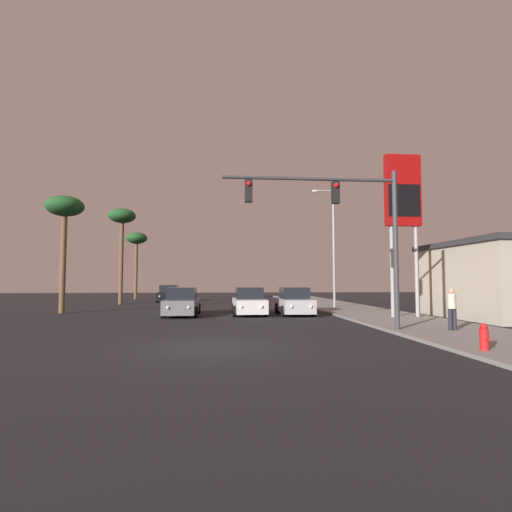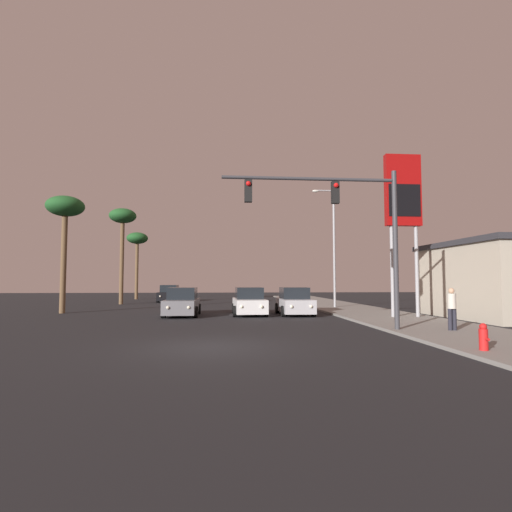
{
  "view_description": "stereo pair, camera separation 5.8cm",
  "coord_description": "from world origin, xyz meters",
  "px_view_note": "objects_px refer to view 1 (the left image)",
  "views": [
    {
      "loc": [
        0.34,
        -12.71,
        2.06
      ],
      "look_at": [
        2.12,
        8.41,
        3.4
      ],
      "focal_mm": 28.0,
      "sensor_mm": 36.0,
      "label": 1
    },
    {
      "loc": [
        0.39,
        -12.72,
        2.06
      ],
      "look_at": [
        2.12,
        8.41,
        3.4
      ],
      "focal_mm": 28.0,
      "sensor_mm": 36.0,
      "label": 2
    }
  ],
  "objects_px": {
    "street_lamp": "(332,241)",
    "palm_tree_mid": "(122,221)",
    "car_black": "(169,294)",
    "fire_hydrant": "(484,337)",
    "car_grey": "(182,303)",
    "palm_tree_far": "(137,241)",
    "traffic_light_mast": "(346,216)",
    "gas_station_sign": "(403,199)",
    "palm_tree_near": "(65,212)",
    "pedestrian_on_sidewalk": "(452,307)",
    "car_white": "(249,302)",
    "car_silver": "(294,302)"
  },
  "relations": [
    {
      "from": "car_white",
      "to": "traffic_light_mast",
      "type": "xyz_separation_m",
      "value": [
        3.39,
        -8.81,
        3.96
      ]
    },
    {
      "from": "traffic_light_mast",
      "to": "pedestrian_on_sidewalk",
      "type": "relative_size",
      "value": 4.32
    },
    {
      "from": "car_grey",
      "to": "car_silver",
      "type": "relative_size",
      "value": 1.0
    },
    {
      "from": "car_silver",
      "to": "traffic_light_mast",
      "type": "bearing_deg",
      "value": 94.16
    },
    {
      "from": "car_black",
      "to": "pedestrian_on_sidewalk",
      "type": "xyz_separation_m",
      "value": [
        14.45,
        -25.32,
        0.27
      ]
    },
    {
      "from": "palm_tree_near",
      "to": "palm_tree_far",
      "type": "bearing_deg",
      "value": 88.84
    },
    {
      "from": "car_grey",
      "to": "palm_tree_near",
      "type": "distance_m",
      "value": 10.13
    },
    {
      "from": "car_black",
      "to": "palm_tree_near",
      "type": "xyz_separation_m",
      "value": [
        -4.95,
        -13.85,
        5.83
      ]
    },
    {
      "from": "street_lamp",
      "to": "palm_tree_near",
      "type": "xyz_separation_m",
      "value": [
        -18.57,
        -2.81,
        1.47
      ]
    },
    {
      "from": "car_black",
      "to": "pedestrian_on_sidewalk",
      "type": "height_order",
      "value": "pedestrian_on_sidewalk"
    },
    {
      "from": "pedestrian_on_sidewalk",
      "to": "palm_tree_near",
      "type": "height_order",
      "value": "palm_tree_near"
    },
    {
      "from": "gas_station_sign",
      "to": "palm_tree_near",
      "type": "bearing_deg",
      "value": 164.74
    },
    {
      "from": "car_black",
      "to": "palm_tree_mid",
      "type": "bearing_deg",
      "value": 46.65
    },
    {
      "from": "traffic_light_mast",
      "to": "palm_tree_near",
      "type": "distance_m",
      "value": 18.92
    },
    {
      "from": "palm_tree_near",
      "to": "palm_tree_far",
      "type": "xyz_separation_m",
      "value": [
        0.41,
        20.0,
        0.06
      ]
    },
    {
      "from": "car_silver",
      "to": "pedestrian_on_sidewalk",
      "type": "bearing_deg",
      "value": 117.26
    },
    {
      "from": "street_lamp",
      "to": "fire_hydrant",
      "type": "bearing_deg",
      "value": -92.83
    },
    {
      "from": "street_lamp",
      "to": "gas_station_sign",
      "type": "bearing_deg",
      "value": -78.42
    },
    {
      "from": "car_silver",
      "to": "gas_station_sign",
      "type": "relative_size",
      "value": 0.48
    },
    {
      "from": "car_black",
      "to": "gas_station_sign",
      "type": "distance_m",
      "value": 25.39
    },
    {
      "from": "car_black",
      "to": "palm_tree_far",
      "type": "xyz_separation_m",
      "value": [
        -4.54,
        6.15,
        5.88
      ]
    },
    {
      "from": "traffic_light_mast",
      "to": "street_lamp",
      "type": "distance_m",
      "value": 14.17
    },
    {
      "from": "palm_tree_near",
      "to": "palm_tree_mid",
      "type": "distance_m",
      "value": 10.11
    },
    {
      "from": "pedestrian_on_sidewalk",
      "to": "palm_tree_near",
      "type": "xyz_separation_m",
      "value": [
        -19.39,
        11.47,
        5.55
      ]
    },
    {
      "from": "car_black",
      "to": "fire_hydrant",
      "type": "bearing_deg",
      "value": 114.01
    },
    {
      "from": "palm_tree_mid",
      "to": "gas_station_sign",
      "type": "bearing_deg",
      "value": -39.15
    },
    {
      "from": "street_lamp",
      "to": "palm_tree_mid",
      "type": "xyz_separation_m",
      "value": [
        -17.37,
        7.19,
        2.39
      ]
    },
    {
      "from": "car_white",
      "to": "palm_tree_mid",
      "type": "distance_m",
      "value": 17.56
    },
    {
      "from": "traffic_light_mast",
      "to": "pedestrian_on_sidewalk",
      "type": "bearing_deg",
      "value": -6.94
    },
    {
      "from": "pedestrian_on_sidewalk",
      "to": "fire_hydrant",
      "type": "bearing_deg",
      "value": -111.43
    },
    {
      "from": "fire_hydrant",
      "to": "car_silver",
      "type": "bearing_deg",
      "value": 102.08
    },
    {
      "from": "car_grey",
      "to": "traffic_light_mast",
      "type": "xyz_separation_m",
      "value": [
        7.41,
        -8.44,
        3.96
      ]
    },
    {
      "from": "gas_station_sign",
      "to": "palm_tree_far",
      "type": "distance_m",
      "value": 32.35
    },
    {
      "from": "pedestrian_on_sidewalk",
      "to": "car_black",
      "type": "bearing_deg",
      "value": 119.71
    },
    {
      "from": "car_white",
      "to": "palm_tree_near",
      "type": "bearing_deg",
      "value": -12.2
    },
    {
      "from": "car_silver",
      "to": "palm_tree_far",
      "type": "relative_size",
      "value": 0.56
    },
    {
      "from": "car_silver",
      "to": "street_lamp",
      "type": "relative_size",
      "value": 0.48
    },
    {
      "from": "traffic_light_mast",
      "to": "palm_tree_far",
      "type": "xyz_separation_m",
      "value": [
        -14.9,
        30.97,
        1.92
      ]
    },
    {
      "from": "traffic_light_mast",
      "to": "car_black",
      "type": "bearing_deg",
      "value": 112.65
    },
    {
      "from": "pedestrian_on_sidewalk",
      "to": "palm_tree_far",
      "type": "bearing_deg",
      "value": 121.1
    },
    {
      "from": "car_silver",
      "to": "palm_tree_mid",
      "type": "relative_size",
      "value": 0.5
    },
    {
      "from": "palm_tree_mid",
      "to": "pedestrian_on_sidewalk",
      "type": "bearing_deg",
      "value": -49.72
    },
    {
      "from": "car_silver",
      "to": "palm_tree_near",
      "type": "distance_m",
      "value": 15.99
    },
    {
      "from": "car_black",
      "to": "gas_station_sign",
      "type": "relative_size",
      "value": 0.48
    },
    {
      "from": "car_white",
      "to": "traffic_light_mast",
      "type": "distance_m",
      "value": 10.24
    },
    {
      "from": "palm_tree_near",
      "to": "car_grey",
      "type": "bearing_deg",
      "value": -17.83
    },
    {
      "from": "car_silver",
      "to": "fire_hydrant",
      "type": "xyz_separation_m",
      "value": [
        2.92,
        -13.66,
        -0.27
      ]
    },
    {
      "from": "car_white",
      "to": "gas_station_sign",
      "type": "relative_size",
      "value": 0.48
    },
    {
      "from": "car_grey",
      "to": "palm_tree_far",
      "type": "bearing_deg",
      "value": -70.33
    },
    {
      "from": "fire_hydrant",
      "to": "palm_tree_mid",
      "type": "relative_size",
      "value": 0.09
    }
  ]
}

